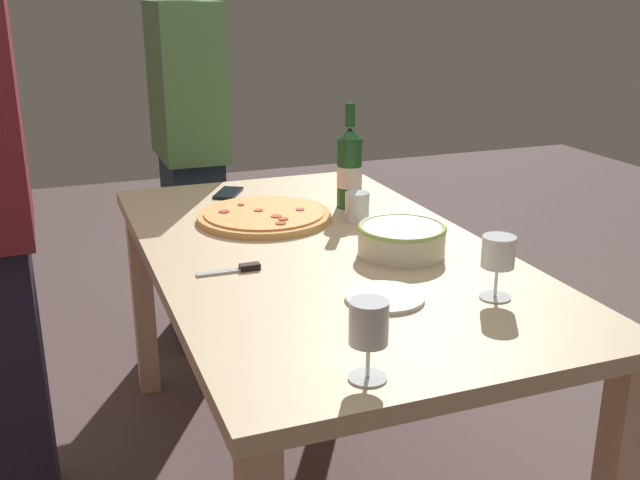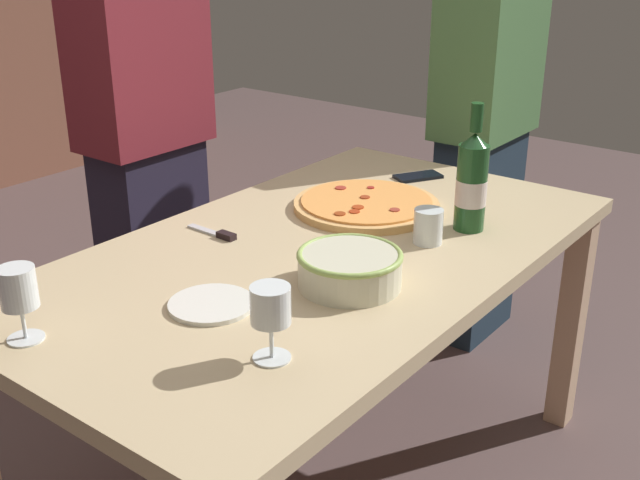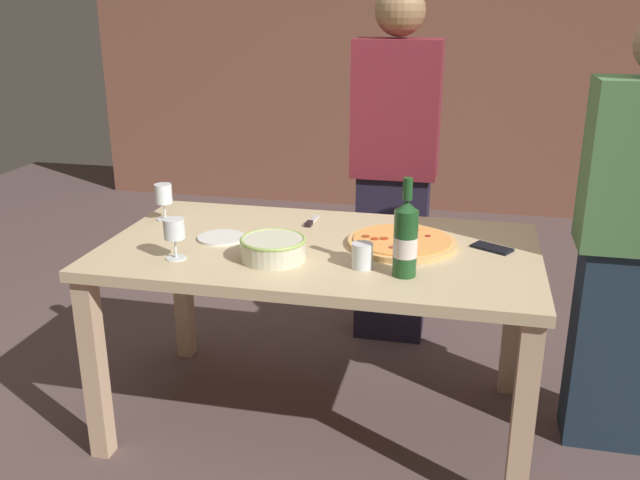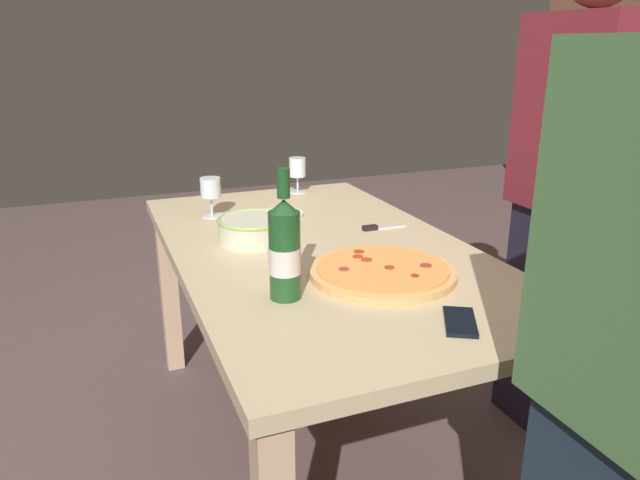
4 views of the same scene
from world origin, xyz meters
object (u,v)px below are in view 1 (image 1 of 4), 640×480
wine_bottle (350,168)px  wine_glass_near_pizza (498,254)px  cell_phone (228,193)px  serving_bowl (402,238)px  side_plate (385,297)px  pizza (264,216)px  dining_table (320,279)px  pizza_knife (237,269)px  person_host (190,152)px  cup_amber (357,207)px  wine_glass_by_bottle (369,327)px

wine_bottle → wine_glass_near_pizza: bearing=-178.6°
wine_glass_near_pizza → wine_bottle: bearing=1.4°
wine_bottle → cell_phone: (0.29, 0.32, -0.12)m
serving_bowl → side_plate: bearing=146.5°
serving_bowl → wine_glass_near_pizza: 0.35m
pizza → wine_glass_near_pizza: bearing=-157.7°
dining_table → pizza: bearing=12.7°
wine_bottle → wine_glass_near_pizza: (-0.80, -0.02, -0.02)m
pizza → side_plate: pizza is taller
dining_table → wine_glass_near_pizza: (-0.47, -0.25, 0.20)m
side_plate → pizza_knife: bearing=42.6°
person_host → pizza_knife: bearing=-12.5°
person_host → cell_phone: bearing=-3.1°
serving_bowl → cup_amber: 0.32m
serving_bowl → cell_phone: 0.80m
wine_glass_near_pizza → cell_phone: 1.15m
wine_glass_near_pizza → wine_glass_by_bottle: 0.48m
pizza → serving_bowl: size_ratio=1.73×
wine_glass_by_bottle → wine_glass_near_pizza: bearing=-60.8°
wine_bottle → wine_glass_by_bottle: size_ratio=2.19×
pizza → cup_amber: cup_amber is taller
pizza_knife → side_plate: bearing=-137.4°
pizza → pizza_knife: 0.44m
person_host → cup_amber: bearing=12.5°
dining_table → wine_bottle: wine_bottle is taller
wine_glass_near_pizza → person_host: size_ratio=0.09×
serving_bowl → side_plate: size_ratio=1.29×
wine_glass_by_bottle → pizza_knife: 0.62m
dining_table → pizza_knife: (-0.10, 0.26, 0.10)m
side_plate → person_host: 1.51m
side_plate → wine_glass_by_bottle: bearing=149.7°
serving_bowl → wine_bottle: bearing=-5.8°
serving_bowl → wine_bottle: size_ratio=0.70×
dining_table → cell_phone: size_ratio=11.11×
side_plate → pizza_knife: (0.29, 0.27, 0.00)m
wine_bottle → pizza_knife: 0.66m
cell_phone → wine_glass_near_pizza: bearing=137.4°
wine_glass_near_pizza → cup_amber: bearing=4.8°
side_plate → wine_glass_near_pizza: bearing=-108.8°
wine_bottle → cup_amber: bearing=166.2°
serving_bowl → wine_glass_near_pizza: size_ratio=1.59×
side_plate → pizza_knife: size_ratio=1.13×
serving_bowl → cup_amber: cup_amber is taller
cell_phone → cup_amber: bearing=153.5°
cell_phone → pizza_knife: (-0.72, 0.16, 0.00)m
wine_bottle → wine_glass_by_bottle: 1.11m
serving_bowl → person_host: 1.28m
cup_amber → wine_bottle: bearing=-13.8°
wine_glass_by_bottle → person_host: person_host is taller
wine_bottle → side_plate: bearing=163.2°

